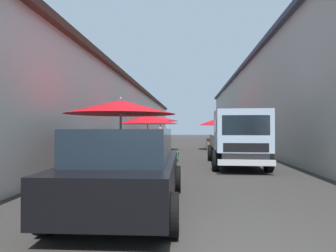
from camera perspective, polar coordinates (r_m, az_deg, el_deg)
name	(u,v)px	position (r m, az deg, el deg)	size (l,w,h in m)	color
ground	(192,153)	(16.51, 4.85, -5.52)	(90.00, 90.00, 0.00)	#33302D
building_left_whitewash	(83,116)	(20.09, -16.83, 1.95)	(49.80, 7.50, 4.57)	silver
building_right_concrete	(306,103)	(20.21, 26.34, 4.21)	(49.80, 7.50, 6.15)	#A39E93
fruit_stall_far_left	(147,124)	(11.91, -4.32, 0.44)	(2.58, 2.58, 2.11)	#9E9EA3
fruit_stall_near_left	(215,126)	(18.90, 9.64, 0.02)	(2.35, 2.35, 2.16)	#9E9EA3
fruit_stall_near_right	(160,124)	(18.12, -1.59, 0.44)	(2.36, 2.36, 2.31)	#9E9EA3
fruit_stall_far_right	(120,114)	(7.43, -9.80, 2.44)	(2.87, 2.87, 2.27)	#9E9EA3
fruit_stall_mid_lane	(223,124)	(22.52, 11.08, 0.32)	(2.59, 2.59, 2.28)	#9E9EA3
hatchback_car	(127,168)	(5.22, -8.30, -8.44)	(3.95, 2.00, 1.45)	black
delivery_truck	(239,140)	(10.46, 14.16, -2.75)	(4.95, 2.03, 2.08)	black
vendor_by_crates	(160,138)	(16.86, -1.58, -2.43)	(0.25, 0.62, 1.54)	navy
parked_scooter	(130,150)	(13.27, -7.83, -4.82)	(1.69, 0.48, 1.14)	black
plastic_stool	(176,154)	(12.20, 1.61, -5.78)	(0.30, 0.30, 0.43)	#1E8C3F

